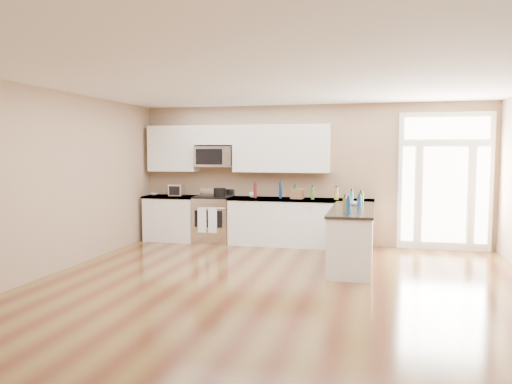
{
  "coord_description": "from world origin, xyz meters",
  "views": [
    {
      "loc": [
        1.29,
        -6.0,
        1.86
      ],
      "look_at": [
        -0.64,
        2.0,
        1.19
      ],
      "focal_mm": 35.0,
      "sensor_mm": 36.0,
      "label": 1
    }
  ],
  "objects_px": {
    "peninsula_cabinet": "(352,239)",
    "stockpot": "(220,192)",
    "kitchen_range": "(213,219)",
    "toaster_oven": "(176,190)"
  },
  "relations": [
    {
      "from": "kitchen_range",
      "to": "stockpot",
      "type": "bearing_deg",
      "value": -18.73
    },
    {
      "from": "kitchen_range",
      "to": "toaster_oven",
      "type": "bearing_deg",
      "value": -177.52
    },
    {
      "from": "kitchen_range",
      "to": "toaster_oven",
      "type": "xyz_separation_m",
      "value": [
        -0.79,
        -0.03,
        0.58
      ]
    },
    {
      "from": "kitchen_range",
      "to": "stockpot",
      "type": "relative_size",
      "value": 4.34
    },
    {
      "from": "stockpot",
      "to": "kitchen_range",
      "type": "bearing_deg",
      "value": 161.27
    },
    {
      "from": "peninsula_cabinet",
      "to": "kitchen_range",
      "type": "bearing_deg",
      "value": 153.31
    },
    {
      "from": "stockpot",
      "to": "toaster_oven",
      "type": "relative_size",
      "value": 0.87
    },
    {
      "from": "peninsula_cabinet",
      "to": "stockpot",
      "type": "height_order",
      "value": "stockpot"
    },
    {
      "from": "peninsula_cabinet",
      "to": "stockpot",
      "type": "xyz_separation_m",
      "value": [
        -2.72,
        1.39,
        0.61
      ]
    },
    {
      "from": "peninsula_cabinet",
      "to": "stockpot",
      "type": "distance_m",
      "value": 3.12
    }
  ]
}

